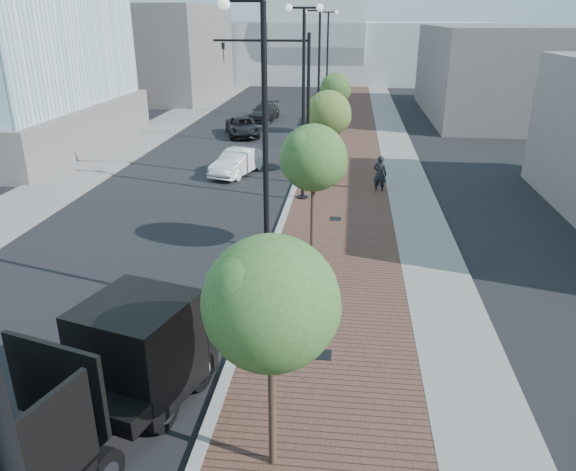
# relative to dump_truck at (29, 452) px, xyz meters

# --- Properties ---
(sidewalk) EXTENTS (7.00, 140.00, 0.12)m
(sidewalk) POSITION_rel_dump_truck_xyz_m (6.19, 37.52, -1.26)
(sidewalk) COLOR #4C2D23
(sidewalk) RESTS_ON ground
(concrete_strip) EXTENTS (2.40, 140.00, 0.13)m
(concrete_strip) POSITION_rel_dump_truck_xyz_m (8.89, 37.52, -1.26)
(concrete_strip) COLOR slate
(concrete_strip) RESTS_ON ground
(curb) EXTENTS (0.30, 140.00, 0.14)m
(curb) POSITION_rel_dump_truck_xyz_m (2.69, 37.52, -1.25)
(curb) COLOR gray
(curb) RESTS_ON ground
(west_sidewalk) EXTENTS (4.00, 140.00, 0.12)m
(west_sidewalk) POSITION_rel_dump_truck_xyz_m (-10.31, 37.52, -1.26)
(west_sidewalk) COLOR slate
(west_sidewalk) RESTS_ON ground
(dump_truck) EXTENTS (5.79, 13.42, 3.14)m
(dump_truck) POSITION_rel_dump_truck_xyz_m (0.00, 0.00, 0.00)
(dump_truck) COLOR black
(dump_truck) RESTS_ON ground
(white_sedan) EXTENTS (2.84, 4.76, 1.48)m
(white_sedan) POSITION_rel_dump_truck_xyz_m (-0.97, 24.04, -0.58)
(white_sedan) COLOR silver
(white_sedan) RESTS_ON ground
(dark_car_mid) EXTENTS (3.74, 5.49, 1.40)m
(dark_car_mid) POSITION_rel_dump_truck_xyz_m (-2.85, 35.31, -0.62)
(dark_car_mid) COLOR black
(dark_car_mid) RESTS_ON ground
(dark_car_far) EXTENTS (2.36, 5.10, 1.44)m
(dark_car_far) POSITION_rel_dump_truck_xyz_m (-2.23, 42.64, -0.60)
(dark_car_far) COLOR black
(dark_car_far) RESTS_ON ground
(pedestrian) EXTENTS (0.85, 0.69, 2.01)m
(pedestrian) POSITION_rel_dump_truck_xyz_m (7.23, 21.25, -0.32)
(pedestrian) COLOR black
(pedestrian) RESTS_ON ground
(streetlight_1) EXTENTS (1.44, 0.56, 9.21)m
(streetlight_1) POSITION_rel_dump_truck_xyz_m (3.17, 7.52, 3.02)
(streetlight_1) COLOR black
(streetlight_1) RESTS_ON ground
(streetlight_2) EXTENTS (1.72, 0.56, 9.28)m
(streetlight_2) POSITION_rel_dump_truck_xyz_m (3.29, 19.52, 3.50)
(streetlight_2) COLOR black
(streetlight_2) RESTS_ON ground
(streetlight_3) EXTENTS (1.44, 0.56, 9.21)m
(streetlight_3) POSITION_rel_dump_truck_xyz_m (3.17, 31.52, 3.02)
(streetlight_3) COLOR black
(streetlight_3) RESTS_ON ground
(streetlight_4) EXTENTS (1.72, 0.56, 9.28)m
(streetlight_4) POSITION_rel_dump_truck_xyz_m (3.29, 43.52, 3.50)
(streetlight_4) COLOR black
(streetlight_4) RESTS_ON ground
(traffic_mast) EXTENTS (5.09, 0.20, 8.00)m
(traffic_mast) POSITION_rel_dump_truck_xyz_m (2.39, 22.52, 3.66)
(traffic_mast) COLOR black
(traffic_mast) RESTS_ON ground
(tree_0) EXTENTS (2.59, 2.57, 5.14)m
(tree_0) POSITION_rel_dump_truck_xyz_m (4.33, 1.54, 2.52)
(tree_0) COLOR #382619
(tree_0) RESTS_ON ground
(tree_1) EXTENTS (2.51, 2.48, 5.16)m
(tree_1) POSITION_rel_dump_truck_xyz_m (4.33, 12.54, 2.58)
(tree_1) COLOR #382619
(tree_1) RESTS_ON ground
(tree_2) EXTENTS (2.63, 2.63, 4.91)m
(tree_2) POSITION_rel_dump_truck_xyz_m (4.33, 24.54, 2.26)
(tree_2) COLOR #382619
(tree_2) RESTS_ON ground
(tree_3) EXTENTS (2.37, 2.32, 4.79)m
(tree_3) POSITION_rel_dump_truck_xyz_m (4.33, 36.54, 2.29)
(tree_3) COLOR #382619
(tree_3) RESTS_ON ground
(convention_center) EXTENTS (50.00, 30.00, 50.00)m
(convention_center) POSITION_rel_dump_truck_xyz_m (0.69, 82.52, 4.68)
(convention_center) COLOR #A4ABAE
(convention_center) RESTS_ON ground
(commercial_block_nw) EXTENTS (14.00, 20.00, 10.00)m
(commercial_block_nw) POSITION_rel_dump_truck_xyz_m (-17.31, 57.52, 3.68)
(commercial_block_nw) COLOR #675F5D
(commercial_block_nw) RESTS_ON ground
(commercial_block_ne) EXTENTS (12.00, 22.00, 8.00)m
(commercial_block_ne) POSITION_rel_dump_truck_xyz_m (18.69, 47.52, 2.68)
(commercial_block_ne) COLOR #5E5755
(commercial_block_ne) RESTS_ON ground
(utility_cover_1) EXTENTS (0.50, 0.50, 0.02)m
(utility_cover_1) POSITION_rel_dump_truck_xyz_m (5.09, 5.52, -1.19)
(utility_cover_1) COLOR black
(utility_cover_1) RESTS_ON sidewalk
(utility_cover_2) EXTENTS (0.50, 0.50, 0.02)m
(utility_cover_2) POSITION_rel_dump_truck_xyz_m (5.09, 16.52, -1.19)
(utility_cover_2) COLOR black
(utility_cover_2) RESTS_ON sidewalk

